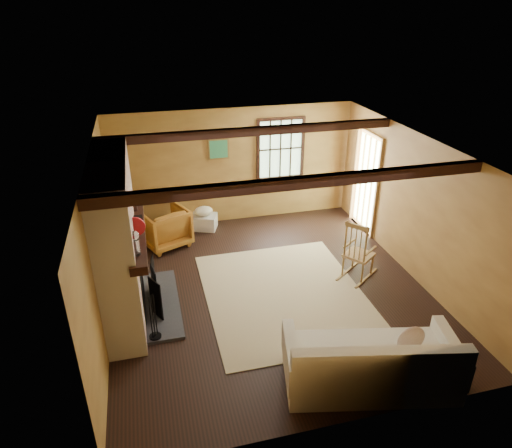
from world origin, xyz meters
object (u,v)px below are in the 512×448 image
object	(u,v)px
fireplace	(121,247)
rocking_chair	(358,254)
sofa	(371,366)
armchair	(164,227)
laundry_basket	(204,222)

from	to	relation	value
fireplace	rocking_chair	xyz separation A→B (m)	(3.78, 0.01, -0.66)
sofa	armchair	bearing A→B (deg)	129.21
rocking_chair	laundry_basket	size ratio (longest dim) A/B	2.13
armchair	rocking_chair	bearing A→B (deg)	124.40
fireplace	armchair	distance (m)	2.20
sofa	armchair	size ratio (longest dim) A/B	2.67
fireplace	sofa	world-z (taller)	fireplace
fireplace	rocking_chair	size ratio (longest dim) A/B	2.26
sofa	laundry_basket	xyz separation A→B (m)	(-1.34, 4.76, -0.15)
laundry_basket	rocking_chair	bearing A→B (deg)	-47.52
laundry_basket	armchair	xyz separation A→B (m)	(-0.83, -0.50, 0.23)
sofa	fireplace	bearing A→B (deg)	153.51
rocking_chair	sofa	distance (m)	2.48
fireplace	sofa	size ratio (longest dim) A/B	1.07
sofa	laundry_basket	size ratio (longest dim) A/B	4.47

